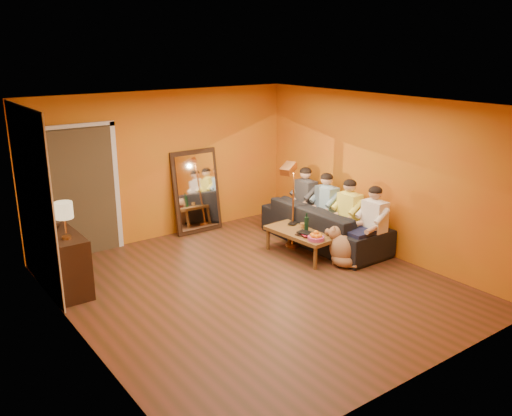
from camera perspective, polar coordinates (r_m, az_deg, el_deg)
room_shell at (r=7.69m, az=-1.54°, el=1.46°), size 5.00×5.50×2.60m
white_accent at (r=7.95m, az=-22.37°, el=0.68°), size 0.02×1.90×2.58m
doorway_recess at (r=9.28m, az=-18.02°, el=1.72°), size 1.06×0.30×2.10m
door_jamb_left at (r=9.01m, az=-21.19°, el=0.97°), size 0.08×0.06×2.20m
door_jamb_right at (r=9.35m, az=-14.49°, el=2.13°), size 0.08×0.06×2.20m
door_header at (r=8.96m, az=-18.39°, el=8.18°), size 1.22×0.06×0.08m
mirror_frame at (r=9.97m, az=-6.31°, el=1.76°), size 0.92×0.27×1.51m
mirror_glass at (r=9.93m, az=-6.19°, el=1.71°), size 0.78×0.21×1.35m
sideboard at (r=8.10m, az=-19.65°, el=-5.30°), size 0.44×1.18×0.85m
table_lamp at (r=7.60m, az=-19.48°, el=-1.27°), size 0.24×0.24×0.51m
sofa at (r=9.46m, az=7.21°, el=-1.69°), size 2.41×0.94×0.70m
coffee_table at (r=8.94m, az=4.82°, el=-3.71°), size 0.71×1.26×0.42m
floor_lamp at (r=9.19m, az=3.94°, el=0.25°), size 0.37×0.34×1.44m
dog at (r=8.57m, az=9.03°, el=-3.97°), size 0.42×0.59×0.65m
person_far_left at (r=8.82m, az=12.33°, el=-1.59°), size 0.70×0.44×1.22m
person_mid_left at (r=9.17m, az=9.78°, el=-0.72°), size 0.70×0.44×1.22m
person_mid_right at (r=9.54m, az=7.43°, el=0.09°), size 0.70×0.44×1.22m
person_far_right at (r=9.93m, az=5.25°, el=0.83°), size 0.70×0.44×1.22m
fruit_bowl at (r=8.46m, az=6.34°, el=-2.87°), size 0.26×0.26×0.16m
wine_bottle at (r=8.81m, az=5.33°, el=-1.51°), size 0.07×0.07×0.31m
tumbler at (r=9.01m, az=4.93°, el=-1.84°), size 0.10×0.10×0.08m
laptop at (r=9.22m, az=4.28°, el=-1.57°), size 0.37×0.33×0.02m
book_lower at (r=8.61m, az=4.81°, el=-2.96°), size 0.26×0.29×0.02m
book_mid at (r=8.61m, az=4.82°, el=-2.81°), size 0.22×0.26×0.02m
book_upper at (r=8.59m, az=4.86°, el=-2.74°), size 0.22×0.26×0.02m
vase at (r=8.15m, az=-20.53°, el=-1.31°), size 0.19×0.19×0.20m
flowers at (r=8.09m, az=-20.69°, el=0.13°), size 0.17×0.17×0.39m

